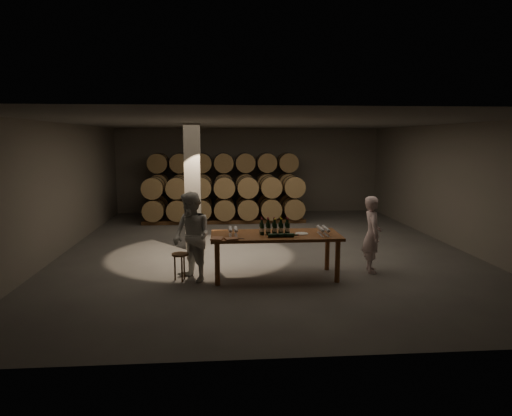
{
  "coord_description": "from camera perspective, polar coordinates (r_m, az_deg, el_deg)",
  "views": [
    {
      "loc": [
        -1.12,
        -11.48,
        2.8
      ],
      "look_at": [
        -0.22,
        -0.27,
        1.1
      ],
      "focal_mm": 32.0,
      "sensor_mm": 36.0,
      "label": 1
    }
  ],
  "objects": [
    {
      "name": "stool",
      "position": [
        9.25,
        -9.47,
        -6.23
      ],
      "size": [
        0.33,
        0.33,
        0.55
      ],
      "rotation": [
        0.0,
        0.0,
        0.37
      ],
      "color": "brown",
      "rests_on": "ground"
    },
    {
      "name": "notebook_near",
      "position": [
        8.74,
        -3.1,
        -3.88
      ],
      "size": [
        0.28,
        0.24,
        0.03
      ],
      "primitive_type": "cube",
      "rotation": [
        0.0,
        0.0,
        0.26
      ],
      "color": "brown",
      "rests_on": "tasting_table"
    },
    {
      "name": "barrel_stack_front",
      "position": [
        15.41,
        -3.97,
        1.22
      ],
      "size": [
        5.48,
        0.95,
        1.57
      ],
      "color": "brown",
      "rests_on": "ground"
    },
    {
      "name": "barrel_stack_back",
      "position": [
        16.76,
        -4.04,
        3.09
      ],
      "size": [
        5.48,
        0.95,
        2.31
      ],
      "color": "brown",
      "rests_on": "ground"
    },
    {
      "name": "room",
      "position": [
        11.76,
        -7.9,
        2.66
      ],
      "size": [
        12.0,
        12.0,
        12.0
      ],
      "color": "#504E4B",
      "rests_on": "ground"
    },
    {
      "name": "glass_cluster_left",
      "position": [
        9.11,
        -2.89,
        -2.71
      ],
      "size": [
        0.19,
        0.41,
        0.16
      ],
      "color": "silver",
      "rests_on": "tasting_table"
    },
    {
      "name": "plate",
      "position": [
        9.29,
        5.72,
        -3.2
      ],
      "size": [
        0.27,
        0.27,
        0.02
      ],
      "primitive_type": "cylinder",
      "color": "white",
      "rests_on": "tasting_table"
    },
    {
      "name": "bottle_cluster",
      "position": [
        9.24,
        2.33,
        -2.53
      ],
      "size": [
        0.6,
        0.23,
        0.33
      ],
      "color": "black",
      "rests_on": "tasting_table"
    },
    {
      "name": "lying_bottles",
      "position": [
        8.95,
        3.21,
        -3.42
      ],
      "size": [
        0.61,
        0.08,
        0.08
      ],
      "color": "black",
      "rests_on": "tasting_table"
    },
    {
      "name": "person_woman",
      "position": [
        9.11,
        -8.03,
        -3.59
      ],
      "size": [
        1.07,
        1.1,
        1.78
      ],
      "primitive_type": "imported",
      "rotation": [
        0.0,
        0.0,
        -0.9
      ],
      "color": "silver",
      "rests_on": "ground"
    },
    {
      "name": "tasting_table",
      "position": [
        9.27,
        2.45,
        -3.9
      ],
      "size": [
        2.6,
        1.1,
        0.9
      ],
      "color": "brown",
      "rests_on": "ground"
    },
    {
      "name": "pen",
      "position": [
        8.8,
        -1.89,
        -3.84
      ],
      "size": [
        0.13,
        0.04,
        0.01
      ],
      "primitive_type": "cylinder",
      "rotation": [
        0.0,
        1.57,
        -0.22
      ],
      "color": "black",
      "rests_on": "tasting_table"
    },
    {
      "name": "notebook_corner",
      "position": [
        8.81,
        -4.9,
        -3.82
      ],
      "size": [
        0.26,
        0.31,
        0.02
      ],
      "primitive_type": "cube",
      "rotation": [
        0.0,
        0.0,
        -0.14
      ],
      "color": "brown",
      "rests_on": "tasting_table"
    },
    {
      "name": "glass_cluster_right",
      "position": [
        9.27,
        8.39,
        -2.62
      ],
      "size": [
        0.19,
        0.52,
        0.16
      ],
      "color": "silver",
      "rests_on": "tasting_table"
    },
    {
      "name": "person_man",
      "position": [
        9.95,
        14.3,
        -3.2
      ],
      "size": [
        0.45,
        0.63,
        1.62
      ],
      "primitive_type": "imported",
      "rotation": [
        0.0,
        0.0,
        1.46
      ],
      "color": "silver",
      "rests_on": "ground"
    }
  ]
}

